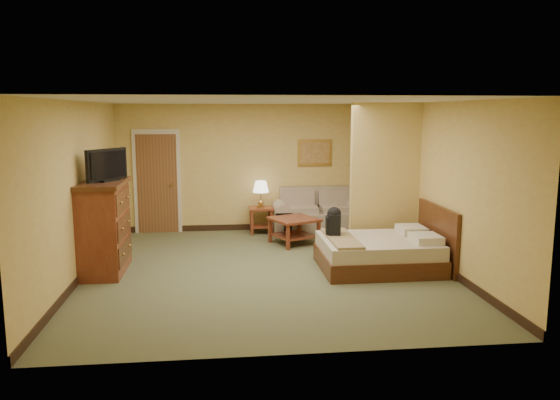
{
  "coord_description": "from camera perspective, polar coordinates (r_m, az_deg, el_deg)",
  "views": [
    {
      "loc": [
        -0.7,
        -8.18,
        2.45
      ],
      "look_at": [
        0.29,
        0.6,
        1.01
      ],
      "focal_mm": 35.0,
      "sensor_mm": 36.0,
      "label": 1
    }
  ],
  "objects": [
    {
      "name": "tv",
      "position": [
        8.59,
        -17.65,
        3.41
      ],
      "size": [
        0.48,
        0.7,
        0.49
      ],
      "rotation": [
        0.0,
        0.0,
        -0.57
      ],
      "color": "black",
      "rests_on": "dresser"
    },
    {
      "name": "loveseat",
      "position": [
        11.15,
        3.94,
        -1.91
      ],
      "size": [
        1.8,
        0.84,
        0.91
      ],
      "color": "gray",
      "rests_on": "floor"
    },
    {
      "name": "ceiling",
      "position": [
        8.21,
        -1.54,
        10.3
      ],
      "size": [
        6.0,
        6.0,
        0.0
      ],
      "primitive_type": "plane",
      "rotation": [
        3.14,
        0.0,
        0.0
      ],
      "color": "white",
      "rests_on": "back_wall"
    },
    {
      "name": "baseboard",
      "position": [
        11.45,
        -2.76,
        -2.81
      ],
      "size": [
        5.5,
        0.02,
        0.12
      ],
      "primitive_type": "cube",
      "color": "black",
      "rests_on": "floor"
    },
    {
      "name": "backpack",
      "position": [
        8.66,
        5.67,
        -2.2
      ],
      "size": [
        0.22,
        0.29,
        0.48
      ],
      "rotation": [
        0.0,
        0.0,
        -0.11
      ],
      "color": "black",
      "rests_on": "bed"
    },
    {
      "name": "back_wall",
      "position": [
        11.26,
        -2.81,
        3.38
      ],
      "size": [
        5.5,
        0.02,
        2.6
      ],
      "primitive_type": "cube",
      "color": "tan",
      "rests_on": "floor"
    },
    {
      "name": "floor",
      "position": [
        8.57,
        -1.46,
        -7.36
      ],
      "size": [
        6.0,
        6.0,
        0.0
      ],
      "primitive_type": "plane",
      "color": "#55593A",
      "rests_on": "ground"
    },
    {
      "name": "dresser",
      "position": [
        8.75,
        -17.99,
        -2.66
      ],
      "size": [
        0.69,
        1.32,
        1.41
      ],
      "color": "maroon",
      "rests_on": "floor"
    },
    {
      "name": "coffee_table",
      "position": [
        10.15,
        1.47,
        -2.68
      ],
      "size": [
        1.01,
        1.01,
        0.49
      ],
      "rotation": [
        0.0,
        0.0,
        0.42
      ],
      "color": "maroon",
      "rests_on": "floor"
    },
    {
      "name": "left_wall",
      "position": [
        8.51,
        -20.28,
        0.92
      ],
      "size": [
        0.02,
        6.0,
        2.6
      ],
      "primitive_type": "cube",
      "color": "tan",
      "rests_on": "floor"
    },
    {
      "name": "side_table",
      "position": [
        11.06,
        -2.0,
        -1.69
      ],
      "size": [
        0.48,
        0.48,
        0.53
      ],
      "color": "maroon",
      "rests_on": "floor"
    },
    {
      "name": "partition",
      "position": [
        9.61,
        10.9,
        2.22
      ],
      "size": [
        1.2,
        0.15,
        2.6
      ],
      "primitive_type": "cube",
      "color": "tan",
      "rests_on": "floor"
    },
    {
      "name": "right_wall",
      "position": [
        8.95,
        16.33,
        1.5
      ],
      "size": [
        0.02,
        6.0,
        2.6
      ],
      "primitive_type": "cube",
      "color": "tan",
      "rests_on": "floor"
    },
    {
      "name": "table_lamp",
      "position": [
        10.97,
        -2.02,
        1.32
      ],
      "size": [
        0.32,
        0.32,
        0.54
      ],
      "color": "#B08940",
      "rests_on": "side_table"
    },
    {
      "name": "door",
      "position": [
        11.31,
        -12.71,
        1.82
      ],
      "size": [
        0.94,
        0.16,
        2.1
      ],
      "color": "beige",
      "rests_on": "floor"
    },
    {
      "name": "bed",
      "position": [
        8.74,
        10.65,
        -5.34
      ],
      "size": [
        1.89,
        1.53,
        0.99
      ],
      "color": "#43200F",
      "rests_on": "floor"
    },
    {
      "name": "wall_picture",
      "position": [
        11.36,
        3.65,
        4.94
      ],
      "size": [
        0.71,
        0.04,
        0.55
      ],
      "color": "#B78E3F",
      "rests_on": "back_wall"
    }
  ]
}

